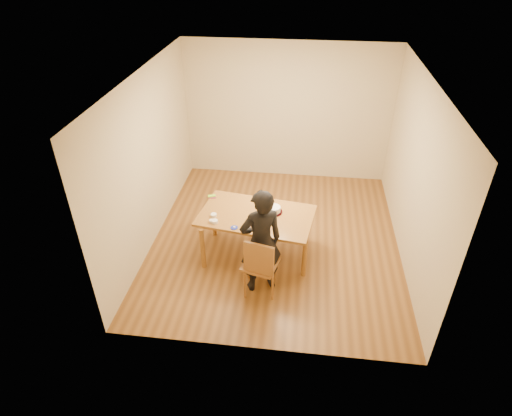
# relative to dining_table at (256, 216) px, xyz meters

# --- Properties ---
(room_shell) EXTENTS (4.00, 4.50, 2.70)m
(room_shell) POSITION_rel_dining_table_xyz_m (0.27, 0.77, 0.62)
(room_shell) COLOR brown
(room_shell) RESTS_ON ground
(dining_table) EXTENTS (1.82, 1.24, 0.04)m
(dining_table) POSITION_rel_dining_table_xyz_m (0.00, 0.00, 0.00)
(dining_table) COLOR brown
(dining_table) RESTS_ON floor
(dining_chair) EXTENTS (0.55, 0.55, 0.04)m
(dining_chair) POSITION_rel_dining_table_xyz_m (0.15, -0.78, -0.28)
(dining_chair) COLOR brown
(dining_chair) RESTS_ON floor
(cake_plate) EXTENTS (0.26, 0.26, 0.02)m
(cake_plate) POSITION_rel_dining_table_xyz_m (0.25, 0.09, 0.03)
(cake_plate) COLOR #A90B30
(cake_plate) RESTS_ON dining_table
(cake) EXTENTS (0.21, 0.21, 0.07)m
(cake) POSITION_rel_dining_table_xyz_m (0.25, 0.09, 0.07)
(cake) COLOR white
(cake) RESTS_ON cake_plate
(frosting_dome) EXTENTS (0.21, 0.21, 0.03)m
(frosting_dome) POSITION_rel_dining_table_xyz_m (0.25, 0.09, 0.12)
(frosting_dome) COLOR white
(frosting_dome) RESTS_ON cake
(frosting_tub) EXTENTS (0.09, 0.09, 0.08)m
(frosting_tub) POSITION_rel_dining_table_xyz_m (-0.09, -0.33, 0.06)
(frosting_tub) COLOR white
(frosting_tub) RESTS_ON dining_table
(frosting_lid) EXTENTS (0.11, 0.11, 0.01)m
(frosting_lid) POSITION_rel_dining_table_xyz_m (-0.28, -0.38, 0.03)
(frosting_lid) COLOR #17249B
(frosting_lid) RESTS_ON dining_table
(frosting_dollop) EXTENTS (0.04, 0.04, 0.02)m
(frosting_dollop) POSITION_rel_dining_table_xyz_m (-0.28, -0.38, 0.04)
(frosting_dollop) COLOR white
(frosting_dollop) RESTS_ON frosting_lid
(ramekin_green) EXTENTS (0.09, 0.09, 0.04)m
(ramekin_green) POSITION_rel_dining_table_xyz_m (-0.58, -0.29, 0.04)
(ramekin_green) COLOR white
(ramekin_green) RESTS_ON dining_table
(ramekin_yellow) EXTENTS (0.09, 0.09, 0.04)m
(ramekin_yellow) POSITION_rel_dining_table_xyz_m (-0.63, -0.13, 0.04)
(ramekin_yellow) COLOR white
(ramekin_yellow) RESTS_ON dining_table
(ramekin_multi) EXTENTS (0.07, 0.07, 0.04)m
(ramekin_multi) POSITION_rel_dining_table_xyz_m (-0.62, -0.28, 0.04)
(ramekin_multi) COLOR white
(ramekin_multi) RESTS_ON dining_table
(candy_box_pink) EXTENTS (0.13, 0.08, 0.02)m
(candy_box_pink) POSITION_rel_dining_table_xyz_m (-0.76, 0.39, 0.03)
(candy_box_pink) COLOR #EC3778
(candy_box_pink) RESTS_ON dining_table
(candy_box_green) EXTENTS (0.13, 0.09, 0.02)m
(candy_box_green) POSITION_rel_dining_table_xyz_m (-0.77, 0.39, 0.05)
(candy_box_green) COLOR green
(candy_box_green) RESTS_ON candy_box_pink
(spatula) EXTENTS (0.16, 0.10, 0.01)m
(spatula) POSITION_rel_dining_table_xyz_m (-0.10, -0.40, 0.03)
(spatula) COLOR black
(spatula) RESTS_ON dining_table
(person) EXTENTS (0.70, 0.59, 1.62)m
(person) POSITION_rel_dining_table_xyz_m (0.15, -0.73, 0.08)
(person) COLOR black
(person) RESTS_ON floor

